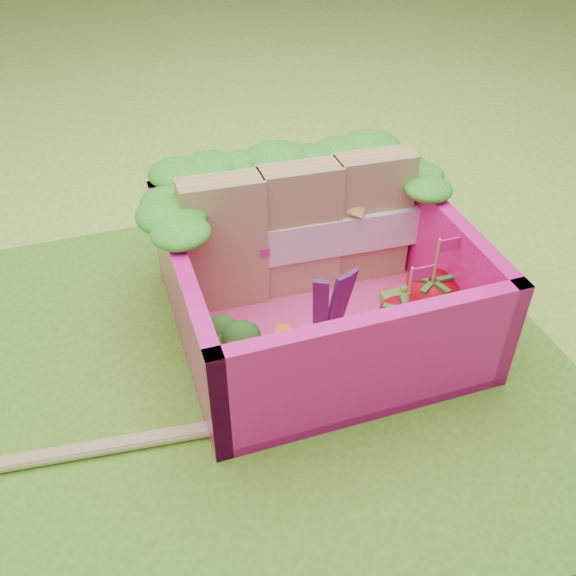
% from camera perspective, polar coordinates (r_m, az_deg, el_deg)
% --- Properties ---
extents(ground, '(14.00, 14.00, 0.00)m').
position_cam_1_polar(ground, '(2.98, -1.56, -6.62)').
color(ground, '#8AC236').
rests_on(ground, ground).
extents(placemat, '(2.60, 2.60, 0.03)m').
position_cam_1_polar(placemat, '(2.97, -1.56, -6.42)').
color(placemat, '#579120').
rests_on(placemat, ground).
extents(bento_floor, '(1.30, 1.30, 0.05)m').
position_cam_1_polar(bento_floor, '(3.13, 2.44, -2.71)').
color(bento_floor, '#FF4197').
rests_on(bento_floor, placemat).
extents(bento_box, '(1.30, 1.30, 0.55)m').
position_cam_1_polar(bento_box, '(2.97, 2.57, 0.91)').
color(bento_box, '#FF1594').
rests_on(bento_box, placemat).
extents(lettuce_ruffle, '(1.43, 0.77, 0.11)m').
position_cam_1_polar(lettuce_ruffle, '(3.14, -0.17, 10.51)').
color(lettuce_ruffle, '#1C8217').
rests_on(lettuce_ruffle, bento_box).
extents(sandwich_stack, '(1.22, 0.23, 0.67)m').
position_cam_1_polar(sandwich_stack, '(3.10, 1.10, 5.11)').
color(sandwich_stack, tan).
rests_on(sandwich_stack, bento_floor).
extents(broccoli, '(0.33, 0.33, 0.27)m').
position_cam_1_polar(broccoli, '(2.67, -4.59, -5.28)').
color(broccoli, '#68AF54').
rests_on(broccoli, bento_floor).
extents(carrot_sticks, '(0.12, 0.15, 0.25)m').
position_cam_1_polar(carrot_sticks, '(2.72, -0.69, -6.15)').
color(carrot_sticks, orange).
rests_on(carrot_sticks, bento_floor).
extents(purple_wedges, '(0.19, 0.07, 0.38)m').
position_cam_1_polar(purple_wedges, '(2.88, 4.08, -1.50)').
color(purple_wedges, '#431855').
rests_on(purple_wedges, bento_floor).
extents(strawberry_left, '(0.23, 0.23, 0.47)m').
position_cam_1_polar(strawberry_left, '(2.88, 10.19, -3.73)').
color(strawberry_left, red).
rests_on(strawberry_left, bento_floor).
extents(strawberry_right, '(0.24, 0.24, 0.48)m').
position_cam_1_polar(strawberry_right, '(3.05, 12.42, -1.22)').
color(strawberry_right, red).
rests_on(strawberry_right, bento_floor).
extents(snap_peas, '(0.59, 0.57, 0.05)m').
position_cam_1_polar(snap_peas, '(3.08, 10.92, -3.09)').
color(snap_peas, '#63AE36').
rests_on(snap_peas, bento_floor).
extents(chopsticks, '(2.03, 0.27, 0.05)m').
position_cam_1_polar(chopsticks, '(2.73, -19.73, -13.77)').
color(chopsticks, tan).
rests_on(chopsticks, placemat).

